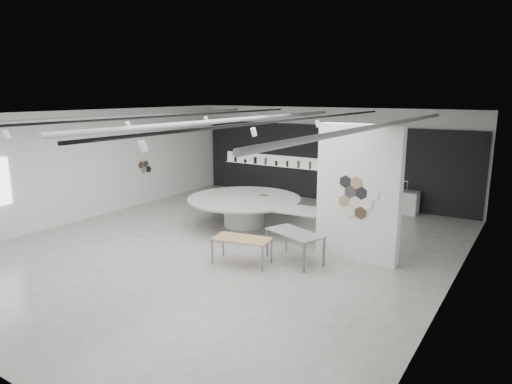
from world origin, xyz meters
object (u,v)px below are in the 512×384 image
Objects in this scene: display_island at (246,208)px; partition_column at (358,194)px; sample_table_stone at (295,235)px; sample_table_wood at (242,240)px; kitchen_counter at (398,201)px.

partition_column is at bearing -17.13° from display_island.
display_island is 2.89× the size of sample_table_stone.
sample_table_wood is 1.40m from sample_table_stone.
kitchen_counter is at bearing 46.50° from display_island.
sample_table_stone is 6.63m from kitchen_counter.
sample_table_stone is 1.14× the size of kitchen_counter.
partition_column reaches higher than display_island.
display_island is 3.30× the size of kitchen_counter.
sample_table_wood is 7.70m from kitchen_counter.
partition_column is at bearing 38.76° from sample_table_stone.
sample_table_stone is (1.08, 0.88, 0.09)m from sample_table_wood.
partition_column reaches higher than sample_table_wood.
kitchen_counter reaches higher than sample_table_stone.
sample_table_stone is at bearing -38.68° from display_island.
display_island is 3.47m from sample_table_wood.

